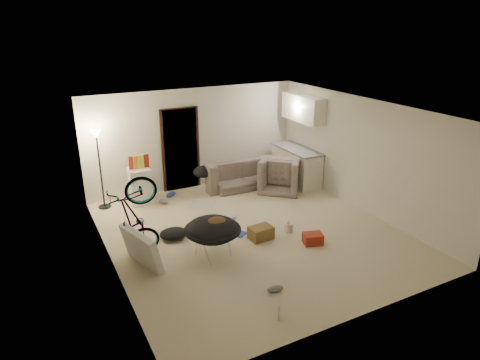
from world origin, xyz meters
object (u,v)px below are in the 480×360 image
drink_case_b (313,239)px  tv_box (141,249)px  drink_case_a (261,233)px  bicycle (136,236)px  juicer (289,227)px  armchair (281,177)px  kitchen_counter (296,166)px  floor_lamp (98,153)px  saucer_chair (213,234)px  sofa (238,176)px  mini_fridge (140,186)px

drink_case_b → tv_box: bearing=-176.0°
drink_case_a → bicycle: bearing=165.2°
bicycle → juicer: bicycle is taller
armchair → drink_case_a: armchair is taller
kitchen_counter → drink_case_b: 3.37m
floor_lamp → kitchen_counter: floor_lamp is taller
kitchen_counter → drink_case_a: kitchen_counter is taller
saucer_chair → floor_lamp: bearing=113.2°
sofa → saucer_chair: (-2.02, -2.91, 0.16)m
sofa → drink_case_b: sofa is taller
sofa → mini_fridge: bearing=-0.6°
tv_box → kitchen_counter: bearing=8.6°
saucer_chair → tv_box: saucer_chair is taller
drink_case_b → kitchen_counter: bearing=78.5°
kitchen_counter → drink_case_a: 3.35m
drink_case_a → drink_case_b: (0.79, -0.63, -0.02)m
mini_fridge → bicycle: bearing=-103.4°
kitchen_counter → juicer: size_ratio=5.94×
mini_fridge → saucer_chair: 3.05m
tv_box → drink_case_b: bearing=-29.7°
mini_fridge → floor_lamp: bearing=176.7°
armchair → drink_case_a: (-1.80, -2.09, -0.19)m
mini_fridge → saucer_chair: mini_fridge is taller
floor_lamp → tv_box: size_ratio=1.79×
kitchen_counter → drink_case_b: size_ratio=4.19×
floor_lamp → tv_box: (0.10, -2.85, -0.97)m
armchair → sofa: bearing=4.7°
floor_lamp → drink_case_b: bearing=-48.1°
bicycle → juicer: 3.03m
armchair → saucer_chair: size_ratio=0.94×
juicer → floor_lamp: bearing=136.4°
armchair → saucer_chair: 3.66m
saucer_chair → drink_case_a: bearing=8.0°
tv_box → drink_case_b: size_ratio=2.83×
kitchen_counter → saucer_chair: kitchen_counter is taller
kitchen_counter → tv_box: bearing=-155.1°
bicycle → drink_case_a: (2.33, -0.45, -0.30)m
armchair → juicer: bearing=103.1°
armchair → drink_case_b: size_ratio=2.72×
bicycle → armchair: bearing=-59.2°
armchair → saucer_chair: saucer_chair is taller
bicycle → drink_case_b: size_ratio=4.49×
bicycle → drink_case_a: bearing=-91.7°
mini_fridge → sofa: bearing=1.3°
saucer_chair → juicer: 1.79m
bicycle → mini_fridge: bearing=-7.8°
kitchen_counter → saucer_chair: bearing=-144.9°
bicycle → tv_box: bearing=-170.8°
armchair → mini_fridge: mini_fridge is taller
bicycle → mini_fridge: size_ratio=1.93×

